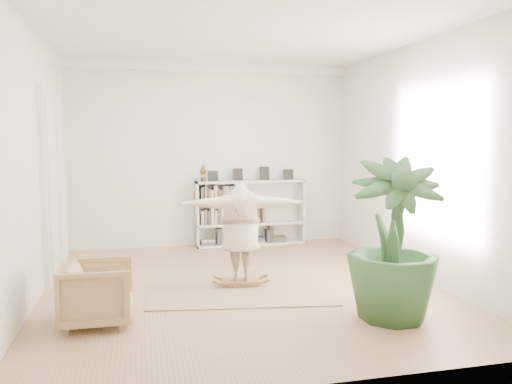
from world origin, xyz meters
TOP-DOWN VIEW (x-y plane):
  - floor at (0.00, 0.00)m, footprint 6.00×6.00m
  - room_shell at (0.00, 2.94)m, footprint 6.00×6.00m
  - doors at (-2.70, 1.30)m, footprint 0.09×1.78m
  - bookshelf at (0.74, 2.82)m, footprint 2.20×0.35m
  - armchair at (-1.91, -1.05)m, footprint 0.81×0.79m
  - rug at (-0.02, 0.02)m, footprint 2.76×2.34m
  - rocker_board at (-0.02, 0.02)m, footprint 0.59×0.40m
  - person at (-0.02, 0.02)m, footprint 1.82×0.73m
  - houseplant at (1.46, -1.67)m, footprint 1.29×1.29m

SIDE VIEW (x-z plane):
  - floor at x=0.00m, z-range 0.00..0.00m
  - rug at x=-0.02m, z-range 0.00..0.02m
  - rocker_board at x=-0.02m, z-range 0.01..0.13m
  - armchair at x=-1.91m, z-range 0.00..0.72m
  - bookshelf at x=0.74m, z-range -0.18..1.46m
  - person at x=-0.02m, z-range 0.14..1.58m
  - houseplant at x=1.46m, z-range 0.00..1.91m
  - doors at x=-2.70m, z-range -0.06..2.86m
  - room_shell at x=0.00m, z-range 0.51..6.51m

